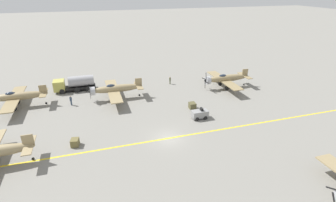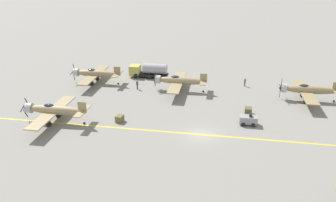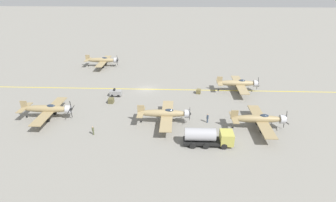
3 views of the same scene
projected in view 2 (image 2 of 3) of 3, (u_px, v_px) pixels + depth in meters
ground_plane at (201, 135)px, 46.09m from camera, size 400.00×400.00×0.00m
taxiway_stripe at (201, 135)px, 46.09m from camera, size 0.30×160.00×0.01m
airplane_far_center at (54, 110)px, 48.91m from camera, size 12.00×9.98×3.65m
airplane_mid_right at (179, 81)px, 60.90m from camera, size 12.00×9.98×3.65m
airplane_near_right at (308, 90)px, 56.60m from camera, size 12.00×9.98×3.79m
airplane_far_right at (96, 74)px, 64.75m from camera, size 12.00×9.98×3.76m
fuel_tanker at (149, 70)px, 68.36m from camera, size 2.67×8.00×2.98m
tow_tractor at (248, 120)px, 48.66m from camera, size 1.57×2.60×1.79m
ground_crew_walking at (137, 84)px, 62.06m from camera, size 0.39×0.39×1.79m
ground_crew_inspecting at (245, 82)px, 63.61m from camera, size 0.36×0.36×1.64m
supply_crate_by_tanker at (248, 111)px, 52.09m from camera, size 1.34×1.14×1.08m
supply_crate_mid_lane at (120, 119)px, 49.66m from camera, size 1.36×1.20×1.00m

